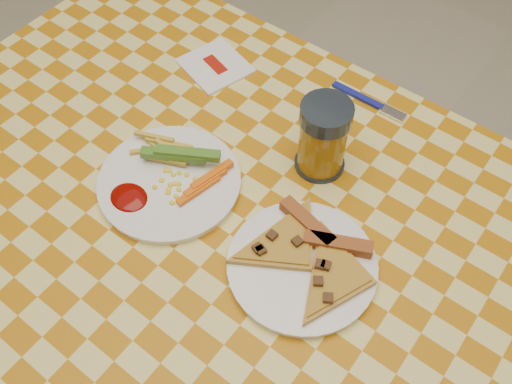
# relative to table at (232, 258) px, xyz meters

# --- Properties ---
(ground) EXTENTS (8.00, 8.00, 0.00)m
(ground) POSITION_rel_table_xyz_m (0.00, 0.00, -0.68)
(ground) COLOR beige
(ground) RESTS_ON ground
(table) EXTENTS (1.28, 0.88, 0.76)m
(table) POSITION_rel_table_xyz_m (0.00, 0.00, 0.00)
(table) COLOR white
(table) RESTS_ON ground
(plate_left) EXTENTS (0.29, 0.29, 0.01)m
(plate_left) POSITION_rel_table_xyz_m (-0.14, 0.01, 0.08)
(plate_left) COLOR white
(plate_left) RESTS_ON table
(plate_right) EXTENTS (0.28, 0.28, 0.01)m
(plate_right) POSITION_rel_table_xyz_m (0.12, 0.02, 0.08)
(plate_right) COLOR white
(plate_right) RESTS_ON table
(fries_veggies) EXTENTS (0.19, 0.18, 0.04)m
(fries_veggies) POSITION_rel_table_xyz_m (-0.14, 0.03, 0.10)
(fries_veggies) COLOR gold
(fries_veggies) RESTS_ON plate_left
(pizza_slices) EXTENTS (0.26, 0.23, 0.02)m
(pizza_slices) POSITION_rel_table_xyz_m (0.12, 0.03, 0.09)
(pizza_slices) COLOR gold
(pizza_slices) RESTS_ON plate_right
(drink_glass) EXTENTS (0.08, 0.08, 0.14)m
(drink_glass) POSITION_rel_table_xyz_m (0.03, 0.20, 0.14)
(drink_glass) COLOR black
(drink_glass) RESTS_ON table
(napkin) EXTENTS (0.14, 0.14, 0.01)m
(napkin) POSITION_rel_table_xyz_m (-0.25, 0.27, 0.08)
(napkin) COLOR white
(napkin) RESTS_ON table
(fork) EXTENTS (0.15, 0.02, 0.01)m
(fork) POSITION_rel_table_xyz_m (0.03, 0.37, 0.08)
(fork) COLOR navy
(fork) RESTS_ON table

